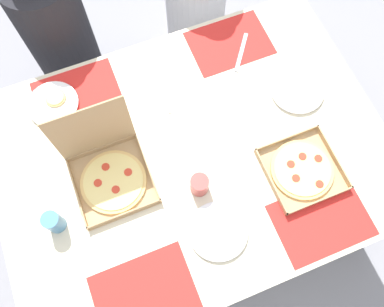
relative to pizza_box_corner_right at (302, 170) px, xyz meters
The scene contains 17 objects.
ground_plane 0.87m from the pizza_box_corner_right, 148.78° to the left, with size 6.00×6.00×0.00m, color gray.
dining_table 0.46m from the pizza_box_corner_right, 148.78° to the left, with size 1.60×1.18×0.73m.
placemat_near_left 0.77m from the pizza_box_corner_right, 164.37° to the right, with size 0.36×0.26×0.00m, color red.
placemat_near_right 0.21m from the pizza_box_corner_right, 95.85° to the right, with size 0.36×0.26×0.00m, color red.
placemat_far_left 1.00m from the pizza_box_corner_right, 137.91° to the left, with size 0.36×0.26×0.00m, color red.
placemat_far_right 0.67m from the pizza_box_corner_right, 91.82° to the left, with size 0.36×0.26×0.00m, color red.
pizza_box_corner_right is the anchor object (origin of this frame).
pizza_box_edge_far 0.77m from the pizza_box_corner_right, 159.27° to the left, with size 0.30×0.31×0.33m.
plate_middle 0.42m from the pizza_box_corner_right, 166.11° to the right, with size 0.23×0.23×0.02m.
plate_near_left 0.36m from the pizza_box_corner_right, 65.84° to the left, with size 0.23×0.23×0.02m.
plate_far_left 1.07m from the pizza_box_corner_right, 142.11° to the left, with size 0.22×0.22×0.03m.
cup_spare 0.98m from the pizza_box_corner_right, behind, with size 0.07×0.07×0.10m, color teal.
cup_dark 0.42m from the pizza_box_corner_right, 168.33° to the left, with size 0.07×0.07×0.09m, color #BF4742.
knife_by_near_right 0.60m from the pizza_box_corner_right, 89.30° to the left, with size 0.21×0.02×0.01m, color #B7B7BC.
knife_by_far_right 0.63m from the pizza_box_corner_right, 123.13° to the left, with size 0.21×0.02×0.01m, color #B7B7BC.
diner_left_seat 1.33m from the pizza_box_corner_right, 124.47° to the left, with size 0.32×0.32×1.19m.
diner_right_seat 1.10m from the pizza_box_corner_right, 91.13° to the left, with size 0.32×0.32×1.20m.
Camera 1 is at (-0.22, -0.54, 2.26)m, focal length 37.42 mm.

